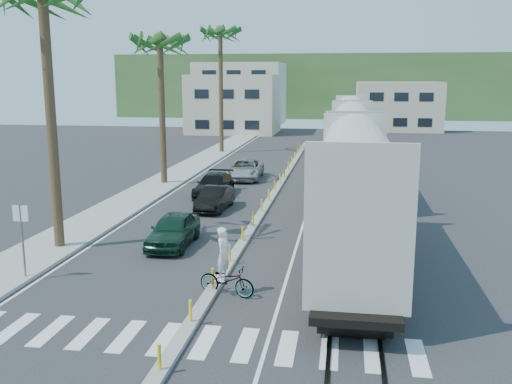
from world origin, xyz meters
TOP-DOWN VIEW (x-y plane):
  - ground at (0.00, 0.00)m, footprint 140.00×140.00m
  - sidewalk at (-8.50, 25.00)m, footprint 3.00×90.00m
  - rails at (5.00, 28.00)m, footprint 1.56×100.00m
  - median at (0.00, 19.96)m, footprint 0.45×60.00m
  - crosswalk at (0.00, -2.00)m, footprint 14.00×2.20m
  - lane_markings at (-2.15, 25.00)m, footprint 9.42×90.00m
  - freight_train at (5.00, 25.56)m, footprint 3.00×60.94m
  - palm_trees at (-8.10, 22.70)m, footprint 3.50×37.20m
  - street_sign at (-7.30, 2.00)m, footprint 0.60×0.08m
  - buildings at (-6.41, 71.66)m, footprint 38.00×27.00m
  - hillside at (0.00, 100.00)m, footprint 80.00×20.00m
  - car_lead at (-3.08, 7.26)m, footprint 1.84×4.40m
  - car_second at (-2.84, 14.68)m, footprint 1.89×4.24m
  - car_third at (-3.79, 18.45)m, footprint 2.11×5.02m
  - car_rear at (-2.91, 25.12)m, footprint 2.87×5.49m
  - cyclist at (0.56, 1.69)m, footprint 1.79×2.46m

SIDE VIEW (x-z plane):
  - ground at x=0.00m, z-range 0.00..0.00m
  - lane_markings at x=-2.15m, z-range 0.00..0.01m
  - crosswalk at x=0.00m, z-range 0.00..0.01m
  - rails at x=5.00m, z-range 0.00..0.06m
  - sidewalk at x=-8.50m, z-range 0.00..0.15m
  - median at x=0.00m, z-range -0.34..0.51m
  - car_second at x=-2.84m, z-range 0.00..1.34m
  - car_third at x=-3.79m, z-range 0.00..1.45m
  - car_rear at x=-2.91m, z-range 0.00..1.47m
  - car_lead at x=-3.08m, z-range 0.00..1.49m
  - cyclist at x=0.56m, z-range -0.45..2.01m
  - street_sign at x=-7.30m, z-range 0.47..3.47m
  - freight_train at x=5.00m, z-range -0.02..5.83m
  - buildings at x=-6.41m, z-range -0.64..9.36m
  - hillside at x=0.00m, z-range 0.00..12.00m
  - palm_trees at x=-8.10m, z-range 3.93..17.68m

